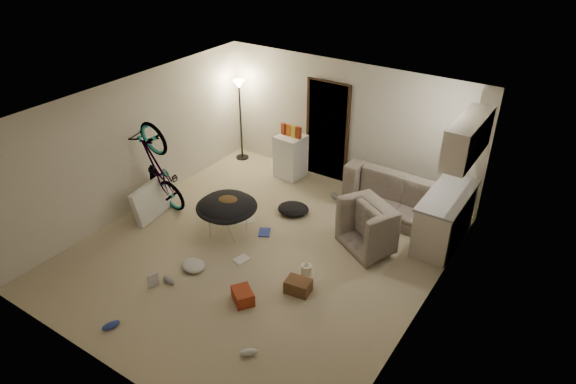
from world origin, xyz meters
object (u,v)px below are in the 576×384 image
Objects in this scene: sofa at (407,199)px; bicycle at (161,186)px; saucer_chair at (227,212)px; kitchen_counter at (444,219)px; floor_lamp at (240,103)px; drink_case_b at (243,296)px; juicer at (306,269)px; tv_box at (152,200)px; armchair at (382,228)px; mini_fridge at (291,156)px; drink_case_a at (298,286)px.

bicycle is at bearing 32.53° from sofa.
sofa is at bearing 44.23° from saucer_chair.
floor_lamp is at bearing 172.34° from kitchen_counter.
drink_case_b is at bearing -44.11° from saucer_chair.
bicycle is 3.30m from juicer.
sofa is 4.56m from bicycle.
bicycle is at bearing 80.93° from tv_box.
bicycle reaches higher than armchair.
floor_lamp reaches higher than mini_fridge.
kitchen_counter is 4.04× the size of drink_case_a.
floor_lamp is at bearing 141.14° from juicer.
kitchen_counter is 2.84m from drink_case_a.
mini_fridge reaches higher than juicer.
saucer_chair is 2.99× the size of drink_case_b.
mini_fridge is 3.99m from drink_case_b.
sofa is 6.04× the size of drink_case_a.
floor_lamp is 0.95× the size of bicycle.
drink_case_a is (-0.51, -2.93, -0.22)m from sofa.
floor_lamp is at bearing 123.10° from saucer_chair.
kitchen_counter reaches higher than tv_box.
armchair is at bearing 100.49° from drink_case_b.
mini_fridge is at bearing 96.20° from saucer_chair.
saucer_chair is (-2.38, -1.19, 0.13)m from armchair.
bicycle reaches higher than drink_case_a.
tv_box is (-1.53, -0.29, -0.13)m from saucer_chair.
mini_fridge is at bearing 55.69° from tv_box.
drink_case_b is at bearing -121.47° from kitchen_counter.
saucer_chair reaches higher than juicer.
drink_case_b is (-1.08, -2.44, -0.22)m from armchair.
juicer is at bearing -6.96° from saucer_chair.
mini_fridge reaches higher than drink_case_b.
floor_lamp is at bearing 130.11° from drink_case_a.
juicer is at bearing 101.30° from drink_case_b.
saucer_chair is at bearing 1.74° from tv_box.
saucer_chair is 1.09× the size of tv_box.
mini_fridge is at bearing -0.81° from sofa.
saucer_chair reaches higher than sofa.
kitchen_counter is at bearing -7.66° from floor_lamp.
armchair is 2.66m from saucer_chair.
tv_box is (-4.73, -2.15, -0.12)m from kitchen_counter.
drink_case_b is (-0.56, -0.63, -0.00)m from drink_case_a.
saucer_chair reaches higher than drink_case_b.
drink_case_b is at bearing -107.15° from bicycle.
tv_box is at bearing -87.95° from floor_lamp.
saucer_chair is (-2.37, -2.30, 0.12)m from sofa.
bicycle is 5.11× the size of drink_case_a.
bicycle is at bearing 48.06° from armchair.
kitchen_counter is 1.42× the size of saucer_chair.
saucer_chair is 1.57m from tv_box.
juicer is at bearing -48.63° from mini_fridge.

